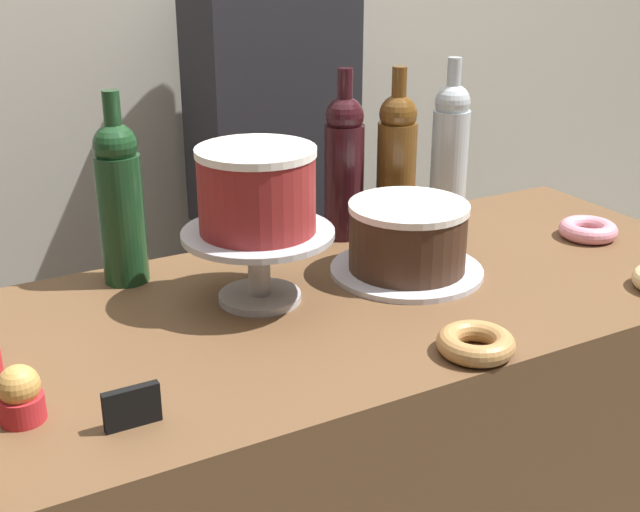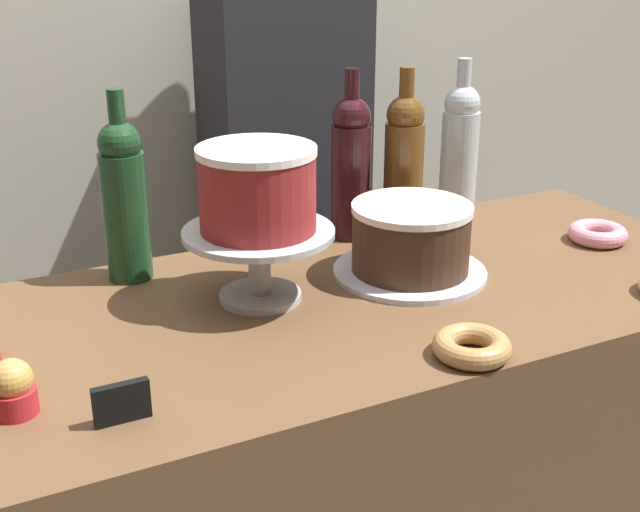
# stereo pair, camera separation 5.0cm
# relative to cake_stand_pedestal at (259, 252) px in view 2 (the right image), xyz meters

# --- Properties ---
(back_wall) EXTENTS (6.00, 0.05, 2.60)m
(back_wall) POSITION_rel_cake_stand_pedestal_xyz_m (0.08, 0.83, 0.26)
(back_wall) COLOR #BCB7A8
(back_wall) RESTS_ON ground_plane
(cake_stand_pedestal) EXTENTS (0.24, 0.24, 0.12)m
(cake_stand_pedestal) POSITION_rel_cake_stand_pedestal_xyz_m (0.00, 0.00, 0.00)
(cake_stand_pedestal) COLOR #B2B2B7
(cake_stand_pedestal) RESTS_ON display_counter
(white_layer_cake) EXTENTS (0.19, 0.19, 0.13)m
(white_layer_cake) POSITION_rel_cake_stand_pedestal_xyz_m (-0.00, 0.00, 0.10)
(white_layer_cake) COLOR maroon
(white_layer_cake) RESTS_ON cake_stand_pedestal
(silver_serving_platter) EXTENTS (0.27, 0.27, 0.01)m
(silver_serving_platter) POSITION_rel_cake_stand_pedestal_xyz_m (0.27, -0.02, -0.08)
(silver_serving_platter) COLOR silver
(silver_serving_platter) RESTS_ON display_counter
(chocolate_round_cake) EXTENTS (0.21, 0.21, 0.12)m
(chocolate_round_cake) POSITION_rel_cake_stand_pedestal_xyz_m (0.27, -0.02, -0.01)
(chocolate_round_cake) COLOR #3D2619
(chocolate_round_cake) RESTS_ON silver_serving_platter
(wine_bottle_amber) EXTENTS (0.08, 0.08, 0.33)m
(wine_bottle_amber) POSITION_rel_cake_stand_pedestal_xyz_m (0.37, 0.16, 0.06)
(wine_bottle_amber) COLOR #5B3814
(wine_bottle_amber) RESTS_ON display_counter
(wine_bottle_clear) EXTENTS (0.08, 0.08, 0.33)m
(wine_bottle_clear) POSITION_rel_cake_stand_pedestal_xyz_m (0.53, 0.20, 0.06)
(wine_bottle_clear) COLOR #B2BCC1
(wine_bottle_clear) RESTS_ON display_counter
(wine_bottle_green) EXTENTS (0.08, 0.08, 0.33)m
(wine_bottle_green) POSITION_rel_cake_stand_pedestal_xyz_m (-0.16, 0.18, 0.06)
(wine_bottle_green) COLOR #193D1E
(wine_bottle_green) RESTS_ON display_counter
(wine_bottle_dark_red) EXTENTS (0.08, 0.08, 0.33)m
(wine_bottle_dark_red) POSITION_rel_cake_stand_pedestal_xyz_m (0.27, 0.19, 0.06)
(wine_bottle_dark_red) COLOR black
(wine_bottle_dark_red) RESTS_ON display_counter
(cupcake_caramel) EXTENTS (0.06, 0.06, 0.07)m
(cupcake_caramel) POSITION_rel_cake_stand_pedestal_xyz_m (-0.40, -0.18, -0.05)
(cupcake_caramel) COLOR red
(cupcake_caramel) RESTS_ON display_counter
(donut_pink) EXTENTS (0.11, 0.11, 0.03)m
(donut_pink) POSITION_rel_cake_stand_pedestal_xyz_m (0.68, -0.04, -0.07)
(donut_pink) COLOR pink
(donut_pink) RESTS_ON display_counter
(donut_maple) EXTENTS (0.11, 0.11, 0.03)m
(donut_maple) POSITION_rel_cake_stand_pedestal_xyz_m (0.19, -0.31, -0.07)
(donut_maple) COLOR #B27F47
(donut_maple) RESTS_ON display_counter
(price_sign_chalkboard) EXTENTS (0.07, 0.01, 0.05)m
(price_sign_chalkboard) POSITION_rel_cake_stand_pedestal_xyz_m (-0.29, -0.26, -0.06)
(price_sign_chalkboard) COLOR black
(price_sign_chalkboard) RESTS_ON display_counter
(barista_figure) EXTENTS (0.36, 0.22, 1.60)m
(barista_figure) POSITION_rel_cake_stand_pedestal_xyz_m (0.32, 0.62, -0.20)
(barista_figure) COLOR black
(barista_figure) RESTS_ON ground_plane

